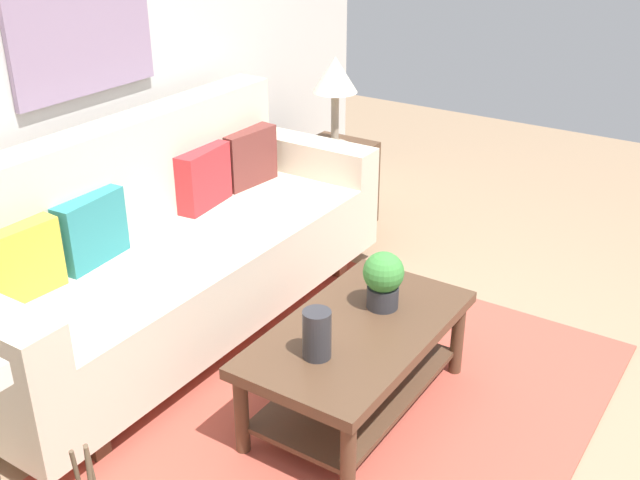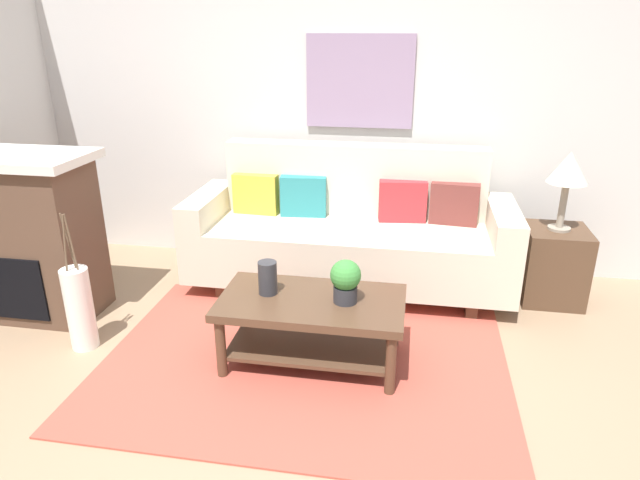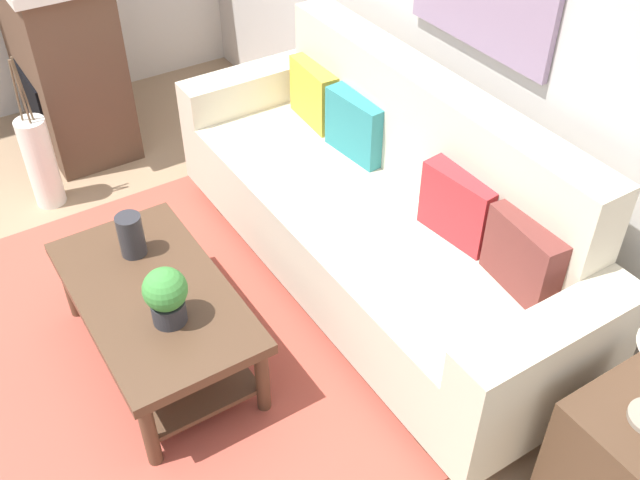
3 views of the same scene
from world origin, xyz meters
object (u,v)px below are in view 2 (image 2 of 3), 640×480
Objects in this scene: potted_plant_tabletop at (346,280)px; throw_pillow_maroon at (454,204)px; framed_painting at (360,82)px; throw_pillow_teal at (304,196)px; table_lamp at (568,171)px; couch at (350,234)px; throw_pillow_mustard at (256,194)px; side_table at (553,265)px; throw_pillow_crimson at (402,201)px; coffee_table at (312,316)px; floor_vase at (80,309)px; fireplace at (26,235)px; tabletop_vase at (268,278)px.

throw_pillow_maroon is at bearing 62.00° from potted_plant_tabletop.
throw_pillow_maroon is 1.20m from framed_painting.
table_lamp is (1.91, -0.12, 0.31)m from throw_pillow_teal.
table_lamp reaches higher than couch.
throw_pillow_mustard is 2.34m from side_table.
framed_painting is (-0.39, 0.34, 0.85)m from throw_pillow_crimson.
coffee_table is 1.48m from floor_vase.
throw_pillow_maroon reaches higher than potted_plant_tabletop.
couch is at bearing -162.29° from throw_pillow_crimson.
side_table is (1.61, 1.13, -0.03)m from coffee_table.
throw_pillow_maroon is 2.73m from floor_vase.
throw_pillow_crimson is at bearing 0.00° from throw_pillow_teal.
coffee_table is at bearing -144.87° from table_lamp.
throw_pillow_mustard is at bearing 34.60° from fireplace.
throw_pillow_teal is at bearing 48.63° from floor_vase.
throw_pillow_mustard is at bearing 125.36° from potted_plant_tabletop.
table_lamp is (1.52, 0.01, 0.56)m from couch.
potted_plant_tabletop reaches higher than coffee_table.
tabletop_vase is (-0.27, 0.03, 0.22)m from coffee_table.
potted_plant_tabletop is 0.47× the size of side_table.
framed_painting is (0.09, 1.59, 1.22)m from coffee_table.
floor_vase is (-1.20, -0.11, -0.26)m from tabletop_vase.
potted_plant_tabletop reaches higher than floor_vase.
table_lamp reaches higher than tabletop_vase.
coffee_table is 0.95× the size of fireplace.
potted_plant_tabletop is 1.86m from table_lamp.
throw_pillow_mustard and throw_pillow_crimson have the same top height.
throw_pillow_teal is 1.96m from side_table.
potted_plant_tabletop is at bearing -84.36° from couch.
throw_pillow_teal is 1.83m from floor_vase.
fireplace is at bearing -167.23° from table_lamp.
throw_pillow_teal is 1.00m from framed_painting.
throw_pillow_mustard is 1.56m from throw_pillow_maroon.
coffee_table is (-0.09, -1.13, -0.12)m from couch.
throw_pillow_crimson is 0.33× the size of coffee_table.
tabletop_vase is 1.82m from fireplace.
couch reaches higher than coffee_table.
throw_pillow_mustard is 1.54m from potted_plant_tabletop.
coffee_table is 2.11m from fireplace.
tabletop_vase is 0.36× the size of table_lamp.
fireplace is at bearing -145.40° from throw_pillow_mustard.
side_table is at bearing 38.82° from potted_plant_tabletop.
throw_pillow_mustard is 1.68m from fireplace.
side_table is at bearing -8.92° from throw_pillow_maroon.
throw_pillow_mustard is at bearing 180.00° from throw_pillow_crimson.
tabletop_vase is 0.18× the size of fireplace.
potted_plant_tabletop is at bearing -0.51° from coffee_table.
fireplace is (-1.77, -0.95, -0.09)m from throw_pillow_teal.
coffee_table is at bearing -8.28° from fireplace.
table_lamp is at bearing 38.82° from potted_plant_tabletop.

